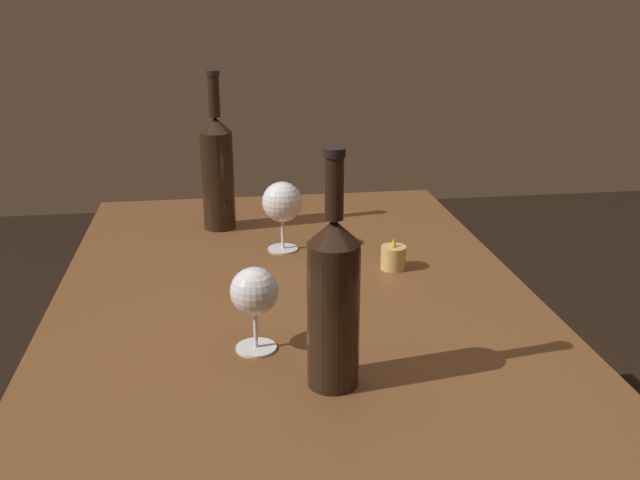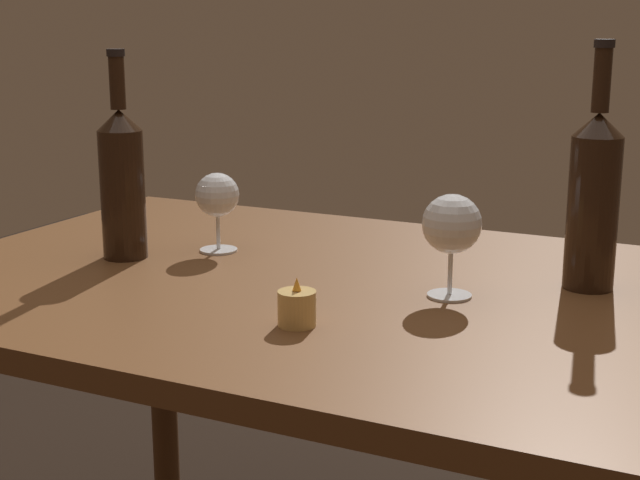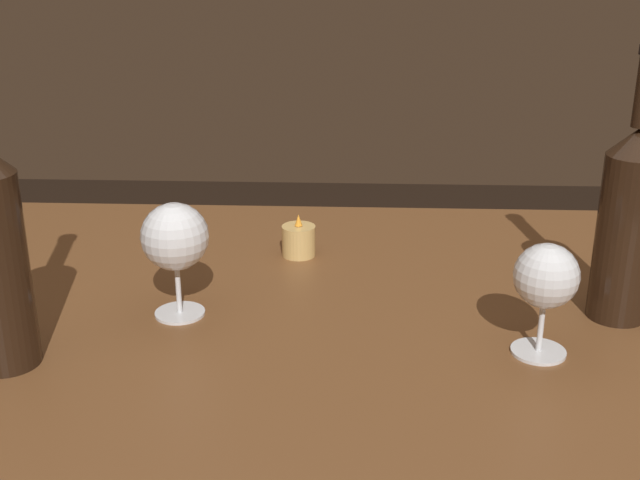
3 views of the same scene
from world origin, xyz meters
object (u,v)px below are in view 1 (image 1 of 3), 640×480
at_px(wine_glass_right, 280,203).
at_px(wine_bottle, 218,170).
at_px(wine_bottle_second, 333,299).
at_px(wine_glass_left, 254,293).
at_px(votive_candle, 393,258).

bearing_deg(wine_glass_right, wine_bottle, -143.10).
bearing_deg(wine_bottle, wine_bottle_second, 11.80).
bearing_deg(wine_glass_right, wine_bottle_second, 2.47).
relative_size(wine_glass_right, wine_bottle, 0.41).
xyz_separation_m(wine_glass_left, wine_bottle_second, (0.12, 0.11, 0.04)).
relative_size(wine_bottle, votive_candle, 5.54).
relative_size(wine_glass_left, wine_bottle, 0.38).
distance_m(wine_bottle, wine_bottle_second, 0.76).
distance_m(wine_glass_left, wine_glass_right, 0.46).
height_order(wine_bottle, wine_bottle_second, wine_bottle).
xyz_separation_m(wine_glass_right, wine_bottle_second, (0.57, 0.02, 0.03)).
xyz_separation_m(wine_glass_right, wine_bottle, (-0.18, -0.13, 0.03)).
distance_m(wine_glass_right, wine_bottle, 0.22).
height_order(wine_glass_left, votive_candle, wine_glass_left).
distance_m(wine_bottle_second, votive_candle, 0.48).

